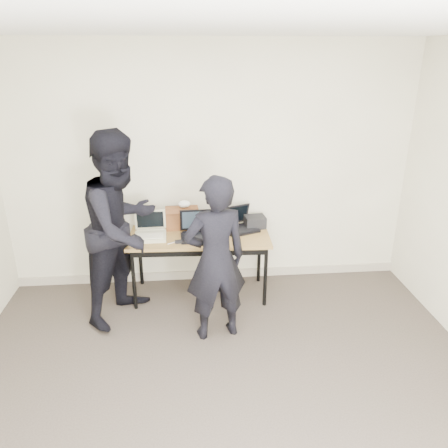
{
  "coord_description": "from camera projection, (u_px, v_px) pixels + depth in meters",
  "views": [
    {
      "loc": [
        -0.26,
        -2.43,
        2.58
      ],
      "look_at": [
        0.1,
        1.6,
        0.95
      ],
      "focal_mm": 35.0,
      "sensor_mm": 36.0,
      "label": 1
    }
  ],
  "objects": [
    {
      "name": "equipment_box",
      "position": [
        255.0,
        222.0,
        4.87
      ],
      "size": [
        0.24,
        0.21,
        0.13
      ],
      "primitive_type": "cube",
      "rotation": [
        0.0,
        0.0,
        0.1
      ],
      "color": "black",
      "rests_on": "desk"
    },
    {
      "name": "person_observer",
      "position": [
        122.0,
        228.0,
        4.25
      ],
      "size": [
        1.12,
        1.18,
        1.92
      ],
      "primitive_type": "imported",
      "rotation": [
        0.0,
        0.0,
        0.99
      ],
      "color": "black",
      "rests_on": "ground"
    },
    {
      "name": "laptop_center",
      "position": [
        197.0,
        231.0,
        4.63
      ],
      "size": [
        0.37,
        0.36,
        0.28
      ],
      "rotation": [
        0.0,
        0.0,
        0.04
      ],
      "color": "black",
      "rests_on": "desk"
    },
    {
      "name": "baseboard",
      "position": [
        211.0,
        274.0,
        5.27
      ],
      "size": [
        4.5,
        0.03,
        0.1
      ],
      "primitive_type": "cube",
      "color": "#ABA18E",
      "rests_on": "ground"
    },
    {
      "name": "cables",
      "position": [
        214.0,
        234.0,
        4.69
      ],
      "size": [
        0.93,
        0.46,
        0.01
      ],
      "rotation": [
        0.0,
        0.0,
        0.09
      ],
      "color": "silver",
      "rests_on": "desk"
    },
    {
      "name": "person_typist",
      "position": [
        216.0,
        260.0,
        3.96
      ],
      "size": [
        0.65,
        0.5,
        1.6
      ],
      "primitive_type": "imported",
      "rotation": [
        0.0,
        0.0,
        3.36
      ],
      "color": "black",
      "rests_on": "ground"
    },
    {
      "name": "desk",
      "position": [
        199.0,
        241.0,
        4.69
      ],
      "size": [
        1.52,
        0.71,
        0.72
      ],
      "rotation": [
        0.0,
        0.0,
        -0.04
      ],
      "color": "olive",
      "rests_on": "ground"
    },
    {
      "name": "power_brick",
      "position": [
        179.0,
        242.0,
        4.49
      ],
      "size": [
        0.08,
        0.05,
        0.03
      ],
      "primitive_type": "cube",
      "rotation": [
        0.0,
        0.0,
        0.08
      ],
      "color": "black",
      "rests_on": "desk"
    },
    {
      "name": "room",
      "position": [
        231.0,
        260.0,
        2.72
      ],
      "size": [
        4.6,
        4.6,
        2.8
      ],
      "color": "#423932",
      "rests_on": "ground"
    },
    {
      "name": "leather_satchel",
      "position": [
        182.0,
        218.0,
        4.82
      ],
      "size": [
        0.37,
        0.19,
        0.25
      ],
      "rotation": [
        0.0,
        0.0,
        0.04
      ],
      "color": "brown",
      "rests_on": "desk"
    },
    {
      "name": "tissue",
      "position": [
        184.0,
        204.0,
        4.76
      ],
      "size": [
        0.15,
        0.12,
        0.08
      ],
      "primitive_type": "ellipsoid",
      "rotation": [
        0.0,
        0.0,
        -0.15
      ],
      "color": "white",
      "rests_on": "leather_satchel"
    },
    {
      "name": "laptop_right",
      "position": [
        239.0,
        224.0,
        4.82
      ],
      "size": [
        0.45,
        0.44,
        0.26
      ],
      "rotation": [
        0.0,
        0.0,
        0.38
      ],
      "color": "black",
      "rests_on": "desk"
    },
    {
      "name": "laptop_beige",
      "position": [
        150.0,
        232.0,
        4.62
      ],
      "size": [
        0.34,
        0.33,
        0.27
      ],
      "rotation": [
        0.0,
        0.0,
        0.03
      ],
      "color": "beige",
      "rests_on": "desk"
    }
  ]
}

